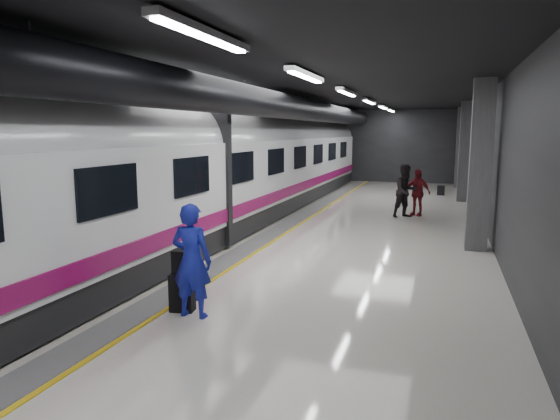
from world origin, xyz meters
The scene contains 9 objects.
ground centered at (0.00, 0.00, 0.00)m, with size 40.00×40.00×0.00m, color beige.
platform_hall centered at (-0.29, 0.96, 3.54)m, with size 10.02×40.02×4.51m.
train centered at (-3.25, 0.00, 2.07)m, with size 3.05×38.00×4.05m.
traveler_main centered at (-0.35, -4.79, 0.98)m, with size 0.72×0.47×1.97m, color #1C18B8.
suitcase_main centered at (-0.65, -4.62, 0.34)m, with size 0.41×0.26×0.67m, color black.
shoulder_bag centered at (-0.67, -4.59, 0.88)m, with size 0.31×0.16×0.41m, color black.
traveler_far_a centered at (2.36, 6.67, 0.98)m, with size 0.95×0.74×1.96m, color black.
traveler_far_b centered at (2.74, 7.25, 0.88)m, with size 1.03×0.43×1.76m, color maroon.
suitcase_far centered at (3.58, 13.98, 0.24)m, with size 0.32×0.21×0.48m, color black.
Camera 1 is at (3.61, -12.11, 3.14)m, focal length 32.00 mm.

